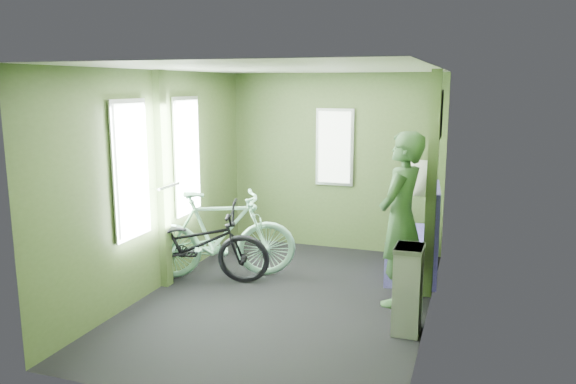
{
  "coord_description": "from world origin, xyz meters",
  "views": [
    {
      "loc": [
        1.77,
        -5.08,
        2.15
      ],
      "look_at": [
        0.0,
        0.1,
        1.1
      ],
      "focal_mm": 35.0,
      "sensor_mm": 36.0,
      "label": 1
    }
  ],
  "objects_px": {
    "bicycle_black": "(194,283)",
    "waste_box": "(408,289)",
    "bicycle_mint": "(220,279)",
    "bench_seat": "(414,249)",
    "passenger": "(401,219)"
  },
  "relations": [
    {
      "from": "bicycle_mint",
      "to": "bench_seat",
      "type": "distance_m",
      "value": 2.23
    },
    {
      "from": "bicycle_mint",
      "to": "passenger",
      "type": "height_order",
      "value": "passenger"
    },
    {
      "from": "bicycle_black",
      "to": "passenger",
      "type": "distance_m",
      "value": 2.38
    },
    {
      "from": "waste_box",
      "to": "bench_seat",
      "type": "height_order",
      "value": "bench_seat"
    },
    {
      "from": "bicycle_black",
      "to": "bicycle_mint",
      "type": "distance_m",
      "value": 0.3
    },
    {
      "from": "bench_seat",
      "to": "bicycle_black",
      "type": "bearing_deg",
      "value": -160.84
    },
    {
      "from": "bicycle_black",
      "to": "bench_seat",
      "type": "relative_size",
      "value": 1.61
    },
    {
      "from": "bicycle_black",
      "to": "waste_box",
      "type": "distance_m",
      "value": 2.46
    },
    {
      "from": "bicycle_mint",
      "to": "passenger",
      "type": "distance_m",
      "value": 2.17
    },
    {
      "from": "waste_box",
      "to": "bicycle_mint",
      "type": "bearing_deg",
      "value": 162.09
    },
    {
      "from": "waste_box",
      "to": "bench_seat",
      "type": "bearing_deg",
      "value": 94.17
    },
    {
      "from": "bicycle_black",
      "to": "waste_box",
      "type": "height_order",
      "value": "waste_box"
    },
    {
      "from": "bicycle_black",
      "to": "waste_box",
      "type": "bearing_deg",
      "value": -116.01
    },
    {
      "from": "bicycle_black",
      "to": "waste_box",
      "type": "xyz_separation_m",
      "value": [
        2.38,
        -0.5,
        0.39
      ]
    },
    {
      "from": "passenger",
      "to": "waste_box",
      "type": "xyz_separation_m",
      "value": [
        0.17,
        -0.64,
        -0.47
      ]
    }
  ]
}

